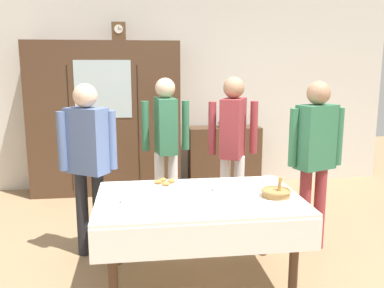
# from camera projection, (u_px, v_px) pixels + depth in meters

# --- Properties ---
(ground_plane) EXTENTS (12.00, 12.00, 0.00)m
(ground_plane) POSITION_uv_depth(u_px,v_px,m) (195.00, 268.00, 3.67)
(ground_plane) COLOR #997A56
(ground_plane) RESTS_ON ground
(back_wall) EXTENTS (6.40, 0.10, 2.70)m
(back_wall) POSITION_uv_depth(u_px,v_px,m) (170.00, 93.00, 5.99)
(back_wall) COLOR silver
(back_wall) RESTS_ON ground
(dining_table) EXTENTS (1.62, 1.04, 0.72)m
(dining_table) POSITION_uv_depth(u_px,v_px,m) (199.00, 209.00, 3.32)
(dining_table) COLOR #4C3321
(dining_table) RESTS_ON ground
(wall_cabinet) EXTENTS (2.00, 0.46, 2.05)m
(wall_cabinet) POSITION_uv_depth(u_px,v_px,m) (106.00, 119.00, 5.65)
(wall_cabinet) COLOR #4C3321
(wall_cabinet) RESTS_ON ground
(mantel_clock) EXTENTS (0.18, 0.11, 0.24)m
(mantel_clock) POSITION_uv_depth(u_px,v_px,m) (119.00, 31.00, 5.46)
(mantel_clock) COLOR brown
(mantel_clock) RESTS_ON wall_cabinet
(bookshelf_low) EXTENTS (1.02, 0.35, 0.87)m
(bookshelf_low) POSITION_uv_depth(u_px,v_px,m) (224.00, 157.00, 6.02)
(bookshelf_low) COLOR #4C3321
(bookshelf_low) RESTS_ON ground
(book_stack) EXTENTS (0.18, 0.21, 0.08)m
(book_stack) POSITION_uv_depth(u_px,v_px,m) (225.00, 124.00, 5.93)
(book_stack) COLOR #3D754C
(book_stack) RESTS_ON bookshelf_low
(tea_cup_mid_left) EXTENTS (0.13, 0.13, 0.06)m
(tea_cup_mid_left) POSITION_uv_depth(u_px,v_px,m) (267.00, 180.00, 3.69)
(tea_cup_mid_left) COLOR white
(tea_cup_mid_left) RESTS_ON dining_table
(tea_cup_center) EXTENTS (0.13, 0.13, 0.06)m
(tea_cup_center) POSITION_uv_depth(u_px,v_px,m) (139.00, 187.00, 3.51)
(tea_cup_center) COLOR white
(tea_cup_center) RESTS_ON dining_table
(tea_cup_mid_right) EXTENTS (0.13, 0.13, 0.06)m
(tea_cup_mid_right) POSITION_uv_depth(u_px,v_px,m) (126.00, 200.00, 3.16)
(tea_cup_mid_right) COLOR white
(tea_cup_mid_right) RESTS_ON dining_table
(tea_cup_far_right) EXTENTS (0.13, 0.13, 0.06)m
(tea_cup_far_right) POSITION_uv_depth(u_px,v_px,m) (218.00, 188.00, 3.46)
(tea_cup_far_right) COLOR white
(tea_cup_far_right) RESTS_ON dining_table
(bread_basket) EXTENTS (0.24, 0.24, 0.16)m
(bread_basket) POSITION_uv_depth(u_px,v_px,m) (276.00, 192.00, 3.33)
(bread_basket) COLOR #9E7542
(bread_basket) RESTS_ON dining_table
(pastry_plate) EXTENTS (0.28, 0.28, 0.05)m
(pastry_plate) POSITION_uv_depth(u_px,v_px,m) (165.00, 183.00, 3.65)
(pastry_plate) COLOR white
(pastry_plate) RESTS_ON dining_table
(spoon_mid_right) EXTENTS (0.12, 0.02, 0.01)m
(spoon_mid_right) POSITION_uv_depth(u_px,v_px,m) (178.00, 196.00, 3.32)
(spoon_mid_right) COLOR silver
(spoon_mid_right) RESTS_ON dining_table
(spoon_near_left) EXTENTS (0.12, 0.02, 0.01)m
(spoon_near_left) POSITION_uv_depth(u_px,v_px,m) (248.00, 187.00, 3.59)
(spoon_near_left) COLOR silver
(spoon_near_left) RESTS_ON dining_table
(spoon_back_edge) EXTENTS (0.12, 0.02, 0.01)m
(spoon_back_edge) POSITION_uv_depth(u_px,v_px,m) (211.00, 202.00, 3.20)
(spoon_back_edge) COLOR silver
(spoon_back_edge) RESTS_ON dining_table
(person_by_cabinet) EXTENTS (0.52, 0.38, 1.62)m
(person_by_cabinet) POSITION_uv_depth(u_px,v_px,m) (166.00, 136.00, 4.56)
(person_by_cabinet) COLOR silver
(person_by_cabinet) RESTS_ON ground
(person_beside_shelf) EXTENTS (0.52, 0.36, 1.60)m
(person_beside_shelf) POSITION_uv_depth(u_px,v_px,m) (88.00, 154.00, 3.76)
(person_beside_shelf) COLOR #232328
(person_beside_shelf) RESTS_ON ground
(person_behind_table_right) EXTENTS (0.52, 0.32, 1.61)m
(person_behind_table_right) POSITION_uv_depth(u_px,v_px,m) (315.00, 150.00, 3.89)
(person_behind_table_right) COLOR #933338
(person_behind_table_right) RESTS_ON ground
(person_behind_table_left) EXTENTS (0.52, 0.41, 1.63)m
(person_behind_table_left) POSITION_uv_depth(u_px,v_px,m) (233.00, 139.00, 4.33)
(person_behind_table_left) COLOR silver
(person_behind_table_left) RESTS_ON ground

